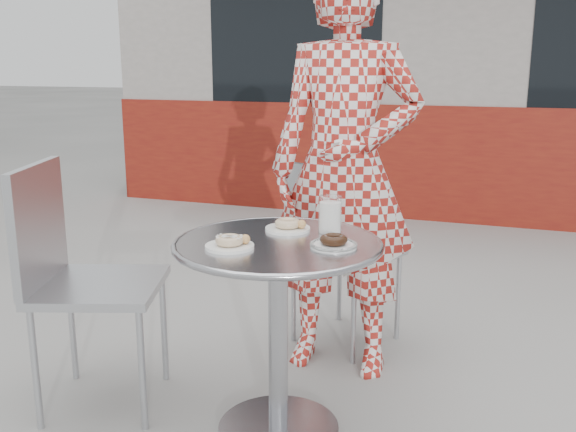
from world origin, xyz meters
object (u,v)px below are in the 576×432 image
(seated_person, at_px, (345,170))
(plate_checker, at_px, (334,243))
(milk_cup, at_px, (330,216))
(chair_far, at_px, (344,288))
(plate_far, at_px, (289,226))
(plate_near, at_px, (230,243))
(bistro_table, at_px, (278,291))
(chair_left, at_px, (100,333))

(seated_person, height_order, plate_checker, seated_person)
(milk_cup, bearing_deg, chair_far, 99.62)
(seated_person, bearing_deg, plate_far, -101.24)
(plate_far, height_order, plate_near, same)
(bistro_table, relative_size, milk_cup, 5.50)
(plate_near, bearing_deg, seated_person, 76.12)
(seated_person, bearing_deg, chair_far, 100.45)
(chair_left, bearing_deg, seated_person, -69.83)
(chair_far, distance_m, chair_left, 1.19)
(chair_left, xyz_separation_m, plate_far, (0.74, 0.18, 0.46))
(bistro_table, xyz_separation_m, seated_person, (0.07, 0.64, 0.34))
(plate_checker, height_order, milk_cup, milk_cup)
(milk_cup, bearing_deg, seated_person, 98.42)
(chair_far, xyz_separation_m, milk_cup, (0.12, -0.71, 0.53))
(plate_checker, xyz_separation_m, milk_cup, (-0.06, 0.18, 0.05))
(seated_person, bearing_deg, plate_near, -105.30)
(plate_far, bearing_deg, chair_left, -166.46)
(bistro_table, bearing_deg, chair_left, -178.17)
(chair_left, height_order, plate_checker, chair_left)
(plate_near, bearing_deg, bistro_table, 47.05)
(chair_far, relative_size, plate_checker, 5.58)
(chair_left, bearing_deg, bistro_table, -106.89)
(chair_far, height_order, plate_checker, chair_far)
(plate_near, bearing_deg, milk_cup, 49.79)
(chair_left, height_order, plate_near, chair_left)
(chair_left, xyz_separation_m, seated_person, (0.82, 0.66, 0.60))
(chair_far, height_order, chair_left, chair_left)
(bistro_table, xyz_separation_m, plate_near, (-0.12, -0.13, 0.20))
(bistro_table, distance_m, chair_far, 0.93)
(bistro_table, height_order, plate_near, plate_near)
(chair_far, distance_m, milk_cup, 0.89)
(seated_person, xyz_separation_m, plate_far, (-0.08, -0.48, -0.14))
(plate_near, distance_m, milk_cup, 0.40)
(chair_far, bearing_deg, plate_far, 110.22)
(seated_person, distance_m, plate_checker, 0.67)
(plate_far, xyz_separation_m, milk_cup, (0.15, 0.02, 0.05))
(plate_checker, bearing_deg, bistro_table, 178.62)
(chair_left, distance_m, seated_person, 1.21)
(plate_far, height_order, plate_checker, plate_far)
(chair_far, distance_m, plate_far, 0.87)
(chair_left, distance_m, milk_cup, 1.04)
(chair_far, xyz_separation_m, seated_person, (0.05, -0.24, 0.62))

